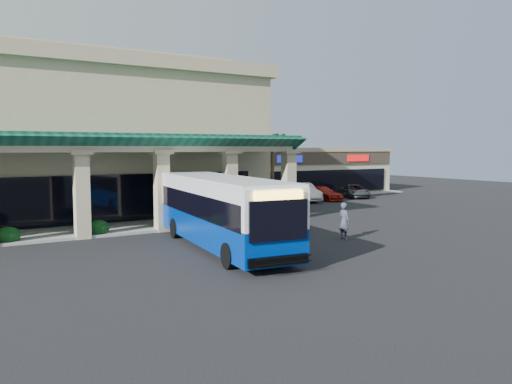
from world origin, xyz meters
TOP-DOWN VIEW (x-y plane):
  - ground at (0.00, 0.00)m, footprint 110.00×110.00m
  - main_building at (-8.00, 16.00)m, footprint 30.80×14.80m
  - arcade at (-8.00, 6.80)m, footprint 30.00×6.20m
  - strip_mall at (18.00, 24.00)m, footprint 22.50×12.50m
  - palm_0 at (8.50, 11.00)m, footprint 2.40×2.40m
  - palm_1 at (9.50, 14.00)m, footprint 2.40×2.40m
  - broadleaf_tree at (7.50, 19.00)m, footprint 2.60×2.60m
  - transit_bus at (-2.31, -1.00)m, footprint 4.18×12.59m
  - pedestrian at (4.35, -2.29)m, footprint 0.48×0.72m
  - car_silver at (11.99, 14.36)m, footprint 3.08×4.79m
  - car_white at (14.01, 14.35)m, footprint 2.79×5.31m
  - car_red at (16.11, 14.15)m, footprint 2.40×4.70m
  - car_gray at (20.41, 14.48)m, footprint 3.74×5.07m

SIDE VIEW (x-z plane):
  - ground at x=0.00m, z-range 0.00..0.00m
  - car_gray at x=20.41m, z-range 0.00..1.28m
  - car_red at x=16.11m, z-range 0.00..1.31m
  - car_silver at x=11.99m, z-range 0.00..1.52m
  - car_white at x=14.01m, z-range 0.00..1.66m
  - pedestrian at x=4.35m, z-range 0.00..1.97m
  - transit_bus at x=-2.31m, z-range 0.00..3.45m
  - broadleaf_tree at x=7.50m, z-range 0.00..4.81m
  - strip_mall at x=18.00m, z-range 0.00..4.90m
  - arcade at x=-8.00m, z-range 0.00..5.70m
  - palm_1 at x=9.50m, z-range 0.00..5.80m
  - palm_0 at x=8.50m, z-range 0.00..6.60m
  - main_building at x=-8.00m, z-range 0.00..11.35m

